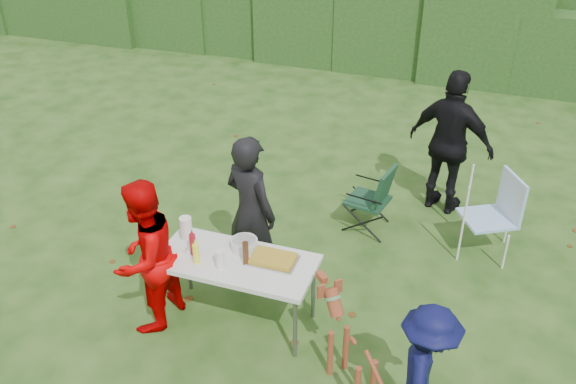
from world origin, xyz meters
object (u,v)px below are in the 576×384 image
(dog, at_px, (352,352))
(beer_bottle, at_px, (246,253))
(person_black_puffy, at_px, (451,144))
(person_cook, at_px, (251,212))
(child, at_px, (426,373))
(camping_chair, at_px, (368,197))
(folding_table, at_px, (236,264))
(mustard_bottle, at_px, (196,254))
(ketchup_bottle, at_px, (193,244))
(person_red_jacket, at_px, (145,257))
(lawn_chair, at_px, (488,215))
(paper_towel_roll, at_px, (186,229))

(dog, relative_size, beer_bottle, 3.72)
(person_black_puffy, bearing_deg, person_cook, 69.21)
(child, distance_m, camping_chair, 2.94)
(folding_table, xyz_separation_m, beer_bottle, (0.11, -0.02, 0.17))
(person_cook, relative_size, mustard_bottle, 8.48)
(beer_bottle, bearing_deg, mustard_bottle, -163.40)
(ketchup_bottle, bearing_deg, person_black_puffy, 54.01)
(child, relative_size, beer_bottle, 5.18)
(person_cook, bearing_deg, person_red_jacket, 76.40)
(person_cook, relative_size, person_red_jacket, 1.08)
(person_black_puffy, xyz_separation_m, lawn_chair, (0.56, -0.80, -0.43))
(camping_chair, relative_size, paper_towel_roll, 3.30)
(person_cook, relative_size, dog, 1.90)
(person_black_puffy, bearing_deg, dog, 102.19)
(folding_table, relative_size, person_cook, 0.88)
(folding_table, relative_size, child, 1.21)
(person_red_jacket, relative_size, ketchup_bottle, 7.11)
(lawn_chair, xyz_separation_m, beer_bottle, (-2.08, -2.01, 0.37))
(folding_table, bearing_deg, beer_bottle, -11.88)
(dog, distance_m, paper_towel_roll, 1.99)
(mustard_bottle, xyz_separation_m, ketchup_bottle, (-0.09, 0.11, 0.01))
(person_black_puffy, bearing_deg, ketchup_bottle, 72.92)
(person_red_jacket, xyz_separation_m, camping_chair, (1.61, 2.33, -0.35))
(dog, height_order, ketchup_bottle, ketchup_bottle)
(dog, bearing_deg, beer_bottle, 23.20)
(person_red_jacket, height_order, paper_towel_roll, person_red_jacket)
(child, height_order, paper_towel_roll, child)
(lawn_chair, relative_size, mustard_bottle, 4.91)
(child, bearing_deg, camping_chair, 11.52)
(person_cook, xyz_separation_m, lawn_chair, (2.32, 1.32, -0.36))
(dog, bearing_deg, camping_chair, -35.18)
(person_red_jacket, bearing_deg, dog, 91.04)
(person_black_puffy, distance_m, lawn_chair, 1.07)
(ketchup_bottle, xyz_separation_m, beer_bottle, (0.53, 0.02, 0.01))
(child, bearing_deg, person_red_jacket, 71.75)
(folding_table, relative_size, ketchup_bottle, 6.82)
(person_cook, relative_size, ketchup_bottle, 7.71)
(beer_bottle, bearing_deg, dog, -21.75)
(mustard_bottle, distance_m, ketchup_bottle, 0.14)
(paper_towel_roll, bearing_deg, folding_table, -13.30)
(paper_towel_roll, bearing_deg, dog, -18.58)
(person_red_jacket, distance_m, child, 2.71)
(dog, xyz_separation_m, lawn_chair, (0.94, 2.47, 0.07))
(mustard_bottle, height_order, ketchup_bottle, ketchup_bottle)
(camping_chair, height_order, beer_bottle, beer_bottle)
(child, relative_size, dog, 1.39)
(person_black_puffy, bearing_deg, camping_chair, 61.07)
(ketchup_bottle, bearing_deg, camping_chair, 59.42)
(person_cook, bearing_deg, folding_table, 122.04)
(person_cook, bearing_deg, paper_towel_roll, 70.75)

